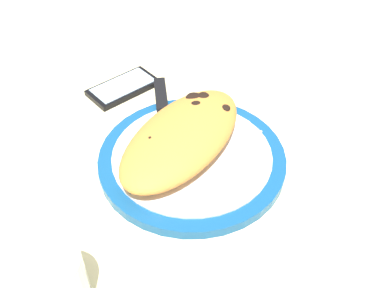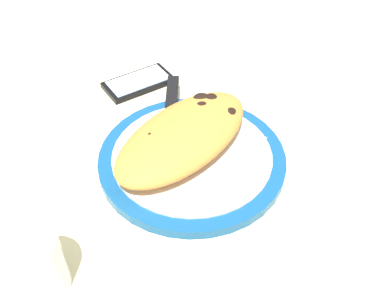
{
  "view_description": "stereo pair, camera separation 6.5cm",
  "coord_description": "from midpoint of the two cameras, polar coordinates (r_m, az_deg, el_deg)",
  "views": [
    {
      "loc": [
        -46.1,
        -13.38,
        48.45
      ],
      "look_at": [
        0.0,
        0.0,
        3.89
      ],
      "focal_mm": 41.56,
      "sensor_mm": 36.0,
      "label": 1
    },
    {
      "loc": [
        -43.85,
        -19.52,
        48.45
      ],
      "look_at": [
        0.0,
        0.0,
        3.89
      ],
      "focal_mm": 41.56,
      "sensor_mm": 36.0,
      "label": 2
    }
  ],
  "objects": [
    {
      "name": "plate",
      "position": [
        0.67,
        -2.77,
        -1.98
      ],
      "size": [
        28.37,
        28.37,
        1.89
      ],
      "color": "navy",
      "rests_on": "ground_plane"
    },
    {
      "name": "calzone",
      "position": [
        0.66,
        -4.11,
        0.85
      ],
      "size": [
        28.02,
        19.13,
        4.7
      ],
      "color": "orange",
      "rests_on": "plate"
    },
    {
      "name": "fork",
      "position": [
        0.66,
        2.9,
        -1.74
      ],
      "size": [
        17.36,
        5.82,
        0.4
      ],
      "color": "silver",
      "rests_on": "plate"
    },
    {
      "name": "ground_plane",
      "position": [
        0.69,
        -2.71,
        -3.4
      ],
      "size": [
        150.0,
        150.0,
        3.0
      ],
      "primitive_type": "cube",
      "color": "beige"
    },
    {
      "name": "smartphone",
      "position": [
        0.84,
        -11.07,
        7.05
      ],
      "size": [
        14.06,
        12.25,
        1.16
      ],
      "color": "black",
      "rests_on": "ground_plane"
    },
    {
      "name": "water_glass",
      "position": [
        0.54,
        -20.61,
        -16.95
      ],
      "size": [
        7.17,
        7.17,
        8.82
      ],
      "color": "silver",
      "rests_on": "ground_plane"
    },
    {
      "name": "knife",
      "position": [
        0.75,
        -6.34,
        4.42
      ],
      "size": [
        22.59,
        10.91,
        1.2
      ],
      "color": "silver",
      "rests_on": "plate"
    }
  ]
}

